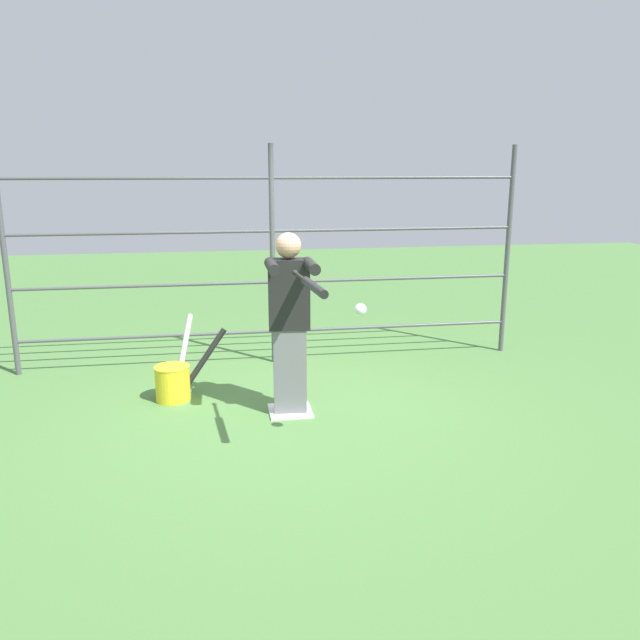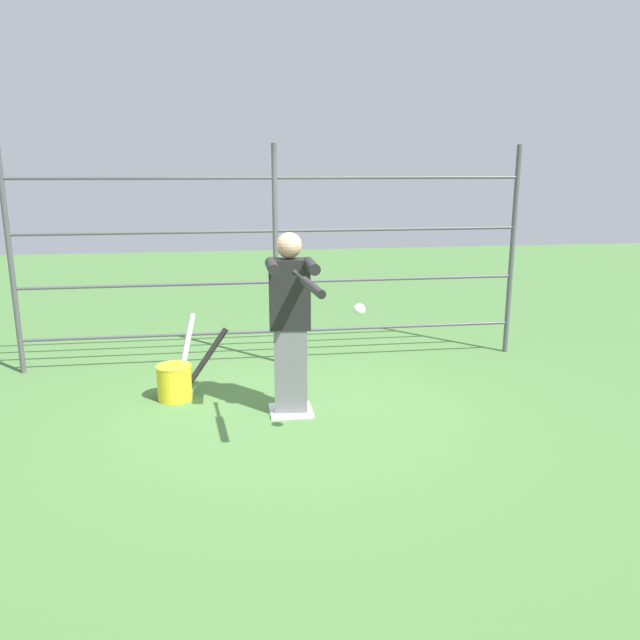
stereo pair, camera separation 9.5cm
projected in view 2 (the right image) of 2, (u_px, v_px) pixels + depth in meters
ground_plane at (291, 412)px, 5.93m from camera, size 24.00×24.00×0.00m
home_plate at (291, 411)px, 5.93m from camera, size 0.40×0.40×0.02m
fence_backstop at (276, 257)px, 7.17m from camera, size 5.82×0.06×2.52m
batter at (290, 318)px, 5.70m from camera, size 0.44×0.59×1.70m
baseball_bat_swinging at (310, 285)px, 4.64m from camera, size 0.15×0.93×0.07m
softball_in_flight at (359, 310)px, 4.81m from camera, size 0.10×0.10×0.10m
bat_bucket at (177, 379)px, 6.24m from camera, size 0.73×0.80×0.75m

